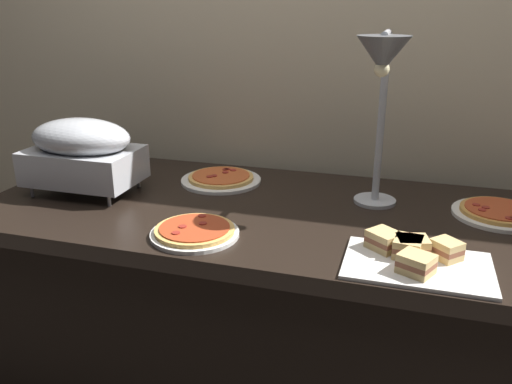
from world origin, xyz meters
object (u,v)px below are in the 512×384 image
(pizza_plate_center, at_px, (195,232))
(sandwich_platter, at_px, (414,256))
(heat_lamp, at_px, (382,76))
(pizza_plate_raised_stand, at_px, (499,213))
(pizza_plate_front, at_px, (221,179))
(chafing_dish, at_px, (83,151))

(pizza_plate_center, height_order, sandwich_platter, sandwich_platter)
(heat_lamp, relative_size, sandwich_platter, 1.53)
(pizza_plate_raised_stand, bearing_deg, pizza_plate_center, -154.37)
(pizza_plate_front, bearing_deg, sandwich_platter, -34.00)
(heat_lamp, bearing_deg, pizza_plate_raised_stand, 19.00)
(heat_lamp, distance_m, sandwich_platter, 0.52)
(chafing_dish, relative_size, heat_lamp, 0.68)
(chafing_dish, distance_m, sandwich_platter, 1.16)
(sandwich_platter, bearing_deg, pizza_plate_center, -179.75)
(heat_lamp, distance_m, pizza_plate_center, 0.70)
(pizza_plate_front, distance_m, sandwich_platter, 0.85)
(pizza_plate_front, distance_m, pizza_plate_center, 0.49)
(chafing_dish, bearing_deg, heat_lamp, 2.38)
(heat_lamp, height_order, pizza_plate_front, heat_lamp)
(pizza_plate_center, bearing_deg, pizza_plate_raised_stand, 25.63)
(pizza_plate_center, xyz_separation_m, pizza_plate_raised_stand, (0.86, 0.41, -0.00))
(chafing_dish, distance_m, heat_lamp, 1.03)
(chafing_dish, height_order, pizza_plate_center, chafing_dish)
(pizza_plate_raised_stand, bearing_deg, pizza_plate_front, 176.11)
(chafing_dish, bearing_deg, pizza_plate_front, 29.57)
(heat_lamp, xyz_separation_m, pizza_plate_raised_stand, (0.38, 0.13, -0.43))
(chafing_dish, distance_m, pizza_plate_front, 0.50)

